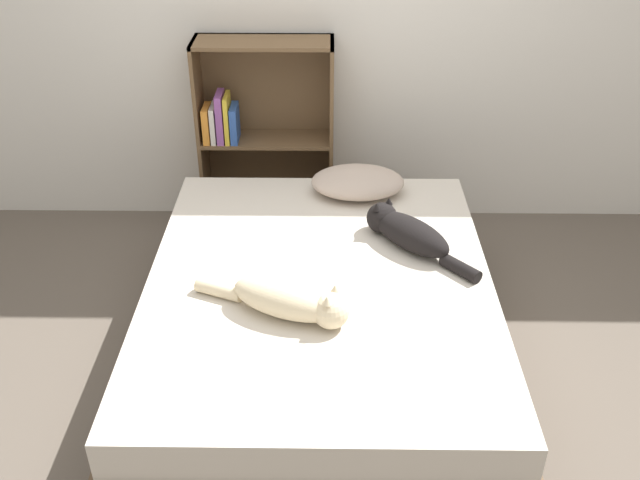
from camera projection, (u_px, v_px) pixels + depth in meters
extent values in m
plane|color=brown|center=(320.00, 363.00, 3.19)|extent=(8.00, 8.00, 0.00)
cube|color=silver|center=(323.00, 0.00, 3.69)|extent=(8.00, 0.06, 2.50)
cube|color=brown|center=(320.00, 338.00, 3.11)|extent=(1.47, 1.85, 0.30)
cube|color=beige|center=(320.00, 295.00, 2.98)|extent=(1.42, 1.80, 0.17)
ellipsoid|color=#B29E8E|center=(358.00, 182.00, 3.52)|extent=(0.46, 0.32, 0.13)
ellipsoid|color=beige|center=(286.00, 298.00, 2.70)|extent=(0.47, 0.33, 0.15)
sphere|color=beige|center=(331.00, 310.00, 2.64)|extent=(0.14, 0.14, 0.14)
cone|color=beige|center=(335.00, 289.00, 2.63)|extent=(0.04, 0.04, 0.03)
cone|color=beige|center=(327.00, 300.00, 2.57)|extent=(0.04, 0.04, 0.03)
cylinder|color=beige|center=(219.00, 289.00, 2.82)|extent=(0.20, 0.13, 0.06)
ellipsoid|color=black|center=(411.00, 234.00, 3.11)|extent=(0.40, 0.41, 0.13)
sphere|color=black|center=(382.00, 218.00, 3.21)|extent=(0.14, 0.14, 0.14)
cone|color=black|center=(377.00, 206.00, 3.15)|extent=(0.04, 0.04, 0.03)
cone|color=black|center=(389.00, 201.00, 3.20)|extent=(0.04, 0.04, 0.03)
cylinder|color=black|center=(460.00, 268.00, 2.95)|extent=(0.17, 0.18, 0.06)
cube|color=brown|center=(202.00, 138.00, 3.93)|extent=(0.02, 0.26, 1.09)
cube|color=brown|center=(331.00, 139.00, 3.92)|extent=(0.02, 0.26, 1.09)
cube|color=brown|center=(270.00, 222.00, 4.21)|extent=(0.73, 0.26, 0.02)
cube|color=brown|center=(262.00, 42.00, 3.64)|extent=(0.73, 0.26, 0.02)
cube|color=brown|center=(267.00, 139.00, 3.92)|extent=(0.69, 0.26, 0.02)
cube|color=brown|center=(268.00, 130.00, 4.02)|extent=(0.73, 0.02, 1.09)
cube|color=orange|center=(207.00, 123.00, 3.84)|extent=(0.03, 0.16, 0.19)
cube|color=beige|center=(214.00, 123.00, 3.83)|extent=(0.03, 0.16, 0.20)
cube|color=#8C4C99|center=(221.00, 117.00, 3.81)|extent=(0.04, 0.16, 0.27)
cube|color=gold|center=(228.00, 118.00, 3.82)|extent=(0.02, 0.16, 0.26)
cube|color=#2D519E|center=(235.00, 123.00, 3.83)|extent=(0.04, 0.16, 0.20)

